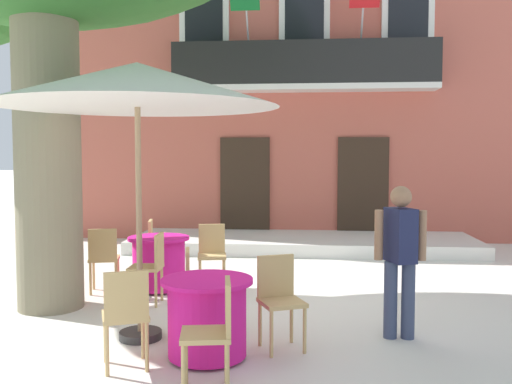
# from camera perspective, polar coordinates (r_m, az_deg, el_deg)

# --- Properties ---
(ground_plane) EXTENTS (120.00, 120.00, 0.00)m
(ground_plane) POSITION_cam_1_polar(r_m,az_deg,el_deg) (7.70, 5.18, -10.64)
(ground_plane) COLOR silver
(building_facade) EXTENTS (13.00, 5.09, 7.50)m
(building_facade) POSITION_cam_1_polar(r_m,az_deg,el_deg) (14.56, 4.94, 11.01)
(building_facade) COLOR #BC5B4C
(building_facade) RESTS_ON ground
(entrance_step_platform) EXTENTS (6.90, 2.14, 0.25)m
(entrance_step_platform) POSITION_cam_1_polar(r_m,az_deg,el_deg) (11.52, 4.77, -5.16)
(entrance_step_platform) COLOR silver
(entrance_step_platform) RESTS_ON ground
(cafe_table_near_tree) EXTENTS (0.86, 0.86, 0.76)m
(cafe_table_near_tree) POSITION_cam_1_polar(r_m,az_deg,el_deg) (5.41, -4.97, -12.56)
(cafe_table_near_tree) COLOR #DB1984
(cafe_table_near_tree) RESTS_ON ground
(cafe_chair_near_tree_0) EXTENTS (0.46, 0.46, 0.91)m
(cafe_chair_near_tree_0) POSITION_cam_1_polar(r_m,az_deg,el_deg) (4.66, -4.17, -13.53)
(cafe_chair_near_tree_0) COLOR tan
(cafe_chair_near_tree_0) RESTS_ON ground
(cafe_chair_near_tree_1) EXTENTS (0.53, 0.53, 0.91)m
(cafe_chair_near_tree_1) POSITION_cam_1_polar(r_m,az_deg,el_deg) (5.66, 2.37, -10.38)
(cafe_chair_near_tree_1) COLOR tan
(cafe_chair_near_tree_1) RESTS_ON ground
(cafe_chair_near_tree_2) EXTENTS (0.47, 0.47, 0.91)m
(cafe_chair_near_tree_2) POSITION_cam_1_polar(r_m,az_deg,el_deg) (6.10, -5.95, -9.35)
(cafe_chair_near_tree_2) COLOR tan
(cafe_chair_near_tree_2) RESTS_ON ground
(cafe_chair_near_tree_3) EXTENTS (0.52, 0.52, 0.91)m
(cafe_chair_near_tree_3) POSITION_cam_1_polar(r_m,az_deg,el_deg) (5.21, -13.08, -11.75)
(cafe_chair_near_tree_3) COLOR tan
(cafe_chair_near_tree_3) RESTS_ON ground
(cafe_table_middle) EXTENTS (0.86, 0.86, 0.76)m
(cafe_table_middle) POSITION_cam_1_polar(r_m,az_deg,el_deg) (8.13, -9.83, -7.06)
(cafe_table_middle) COLOR #DB1984
(cafe_table_middle) RESTS_ON ground
(cafe_chair_middle_0) EXTENTS (0.46, 0.46, 0.91)m
(cafe_chair_middle_0) POSITION_cam_1_polar(r_m,az_deg,el_deg) (8.15, -4.50, -6.01)
(cafe_chair_middle_0) COLOR tan
(cafe_chair_middle_0) RESTS_ON ground
(cafe_chair_middle_1) EXTENTS (0.47, 0.47, 0.91)m
(cafe_chair_middle_1) POSITION_cam_1_polar(r_m,az_deg,el_deg) (8.85, -9.98, -5.28)
(cafe_chair_middle_1) COLOR tan
(cafe_chair_middle_1) RESTS_ON ground
(cafe_chair_middle_2) EXTENTS (0.49, 0.49, 0.91)m
(cafe_chair_middle_2) POSITION_cam_1_polar(r_m,az_deg,el_deg) (8.08, -15.21, -6.22)
(cafe_chair_middle_2) COLOR tan
(cafe_chair_middle_2) RESTS_ON ground
(cafe_chair_middle_3) EXTENTS (0.41, 0.41, 0.91)m
(cafe_chair_middle_3) POSITION_cam_1_polar(r_m,az_deg,el_deg) (7.37, -10.57, -7.11)
(cafe_chair_middle_3) COLOR tan
(cafe_chair_middle_3) RESTS_ON ground
(cafe_umbrella) EXTENTS (2.90, 2.90, 2.85)m
(cafe_umbrella) POSITION_cam_1_polar(r_m,az_deg,el_deg) (5.91, -11.97, 10.48)
(cafe_umbrella) COLOR #997A56
(cafe_umbrella) RESTS_ON ground
(pedestrian_mid_plaza) EXTENTS (0.53, 0.39, 1.60)m
(pedestrian_mid_plaza) POSITION_cam_1_polar(r_m,az_deg,el_deg) (6.04, 14.41, -6.02)
(pedestrian_mid_plaza) COLOR #384260
(pedestrian_mid_plaza) RESTS_ON ground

